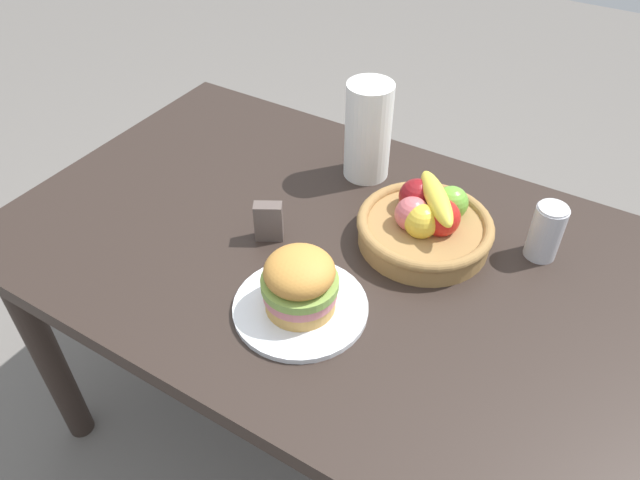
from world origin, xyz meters
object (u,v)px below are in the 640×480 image
(sandwich, at_px, (300,282))
(fruit_basket, at_px, (426,223))
(soda_can, at_px, (546,232))
(paper_towel_roll, at_px, (368,131))
(plate, at_px, (301,307))
(napkin_holder, at_px, (269,221))

(sandwich, xyz_separation_m, fruit_basket, (0.12, 0.31, -0.03))
(soda_can, height_order, paper_towel_roll, paper_towel_roll)
(paper_towel_roll, bearing_deg, sandwich, -77.15)
(sandwich, distance_m, soda_can, 0.52)
(sandwich, xyz_separation_m, soda_can, (0.35, 0.39, -0.01))
(sandwich, distance_m, fruit_basket, 0.33)
(plate, bearing_deg, napkin_holder, 140.29)
(sandwich, bearing_deg, paper_towel_roll, 102.85)
(fruit_basket, xyz_separation_m, napkin_holder, (-0.29, -0.16, -0.00))
(plate, relative_size, paper_towel_roll, 1.08)
(plate, height_order, napkin_holder, napkin_holder)
(sandwich, relative_size, soda_can, 1.15)
(plate, relative_size, napkin_holder, 2.88)
(plate, xyz_separation_m, sandwich, (0.00, -0.00, 0.07))
(fruit_basket, bearing_deg, sandwich, -111.38)
(soda_can, bearing_deg, paper_towel_roll, 170.95)
(paper_towel_roll, height_order, napkin_holder, paper_towel_roll)
(plate, distance_m, soda_can, 0.53)
(sandwich, height_order, napkin_holder, sandwich)
(fruit_basket, bearing_deg, paper_towel_roll, 144.97)
(soda_can, height_order, napkin_holder, soda_can)
(soda_can, bearing_deg, sandwich, -131.46)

